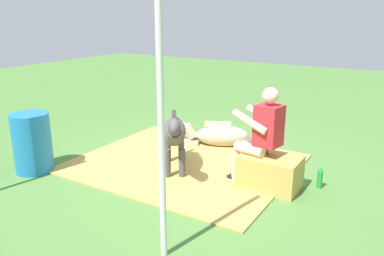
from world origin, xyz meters
The scene contains 9 objects.
ground_plane centered at (0.00, 0.00, 0.00)m, with size 24.00×24.00×0.00m, color #4C7A38.
hay_patch centered at (0.24, -0.07, 0.01)m, with size 3.08×2.62×0.02m, color tan.
hay_bale centered at (-1.12, 0.04, 0.21)m, with size 0.75×0.51×0.43m, color tan.
person_seated centered at (-0.97, 0.02, 0.71)m, with size 0.70×0.49×1.31m.
pony_standing centered at (0.19, 0.26, 0.58)m, with size 0.90×1.18×0.94m.
pony_lying centered at (0.22, -1.05, 0.19)m, with size 1.32×0.81×0.42m.
soda_bottle centered at (-1.68, -0.29, 0.14)m, with size 0.07×0.07×0.29m.
water_barrel centered at (1.93, 1.25, 0.42)m, with size 0.52×0.52×0.84m, color #1E72B2.
tent_pole_left centered at (-0.81, 1.94, 1.27)m, with size 0.06×0.06×2.53m, color silver.
Camera 1 is at (-2.66, 4.48, 2.18)m, focal length 36.27 mm.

